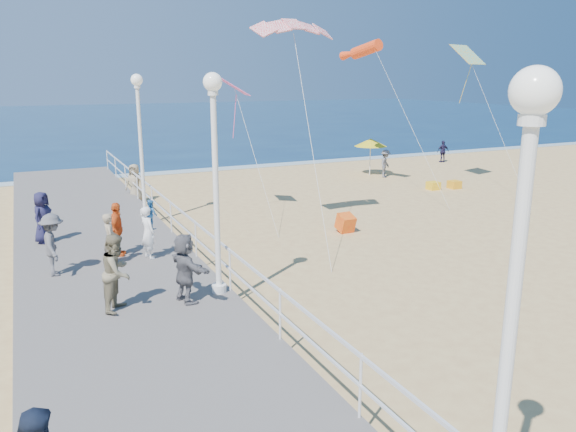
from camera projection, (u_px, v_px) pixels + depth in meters
name	position (u px, v px, depth m)	size (l,w,h in m)	color
ground	(395.00, 275.00, 16.30)	(160.00, 160.00, 0.00)	tan
ocean	(99.00, 121.00, 73.28)	(160.00, 90.00, 0.05)	#0C2749
surf_line	(195.00, 171.00, 34.27)	(160.00, 1.20, 0.04)	silver
boardwalk	(132.00, 315.00, 13.13)	(5.00, 44.00, 0.40)	slate
railing	(230.00, 258.00, 13.90)	(0.05, 42.00, 0.55)	white
lamp_post_near	(514.00, 290.00, 5.30)	(0.44, 0.44, 5.32)	white
lamp_post_mid	(215.00, 162.00, 13.19)	(0.44, 0.44, 5.32)	white
lamp_post_far	(140.00, 130.00, 21.08)	(0.44, 0.44, 5.32)	white
woman_holding_toddler	(148.00, 233.00, 16.40)	(0.57, 0.38, 1.57)	white
toddler_held	(151.00, 214.00, 16.47)	(0.42, 0.33, 0.87)	#327CBE
spectator_1	(117.00, 272.00, 12.74)	(0.88, 0.68, 1.80)	#807558
spectator_2	(53.00, 245.00, 15.00)	(1.10, 0.63, 1.70)	#525156
spectator_3	(117.00, 229.00, 16.64)	(0.95, 0.40, 1.62)	#E0561C
spectator_4	(43.00, 217.00, 17.95)	(0.82, 0.53, 1.67)	#1C1A3B
spectator_5	(185.00, 268.00, 13.19)	(1.56, 0.50, 1.68)	slate
spectator_6	(110.00, 239.00, 15.90)	(0.54, 0.36, 1.49)	#9C896B
beach_walker_a	(385.00, 164.00, 31.95)	(1.03, 0.59, 1.59)	#5C5C62
beach_walker_b	(443.00, 151.00, 37.61)	(0.86, 0.36, 1.47)	#1E1B3B
beach_walker_c	(135.00, 183.00, 25.62)	(0.86, 0.56, 1.77)	gray
box_kite	(345.00, 225.00, 20.74)	(0.55, 0.55, 0.60)	red
beach_umbrella	(371.00, 142.00, 32.42)	(1.90, 1.90, 2.14)	white
beach_chair_left	(433.00, 186.00, 28.64)	(0.55, 0.55, 0.40)	yellow
beach_chair_right	(454.00, 185.00, 28.94)	(0.55, 0.55, 0.40)	orange
kite_parafoil	(294.00, 24.00, 18.98)	(2.89, 0.90, 0.30)	red
kite_windsock	(366.00, 49.00, 26.87)	(0.56, 0.56, 2.87)	#FF4215
kite_diamond_pink	(234.00, 87.00, 21.98)	(1.29, 1.29, 0.02)	#FF5DB6
kite_diamond_multi	(468.00, 55.00, 28.30)	(1.56, 1.56, 0.02)	#1ACADF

